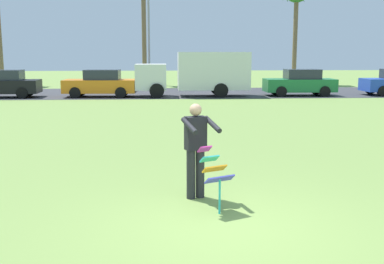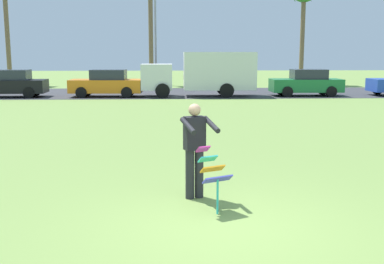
% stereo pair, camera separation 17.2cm
% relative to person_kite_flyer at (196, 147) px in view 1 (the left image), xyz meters
% --- Properties ---
extents(ground_plane, '(120.00, 120.00, 0.00)m').
position_rel_person_kite_flyer_xyz_m(ground_plane, '(0.37, -1.42, -0.95)').
color(ground_plane, olive).
extents(road_strip, '(120.00, 8.00, 0.01)m').
position_rel_person_kite_flyer_xyz_m(road_strip, '(0.37, 22.10, -0.95)').
color(road_strip, '#38383D').
rests_on(road_strip, ground).
extents(person_kite_flyer, '(0.69, 0.76, 1.73)m').
position_rel_person_kite_flyer_xyz_m(person_kite_flyer, '(0.00, 0.00, 0.00)').
color(person_kite_flyer, '#26262B').
rests_on(person_kite_flyer, ground).
extents(kite_held, '(0.60, 0.73, 1.06)m').
position_rel_person_kite_flyer_xyz_m(kite_held, '(0.25, -0.71, -0.25)').
color(kite_held, '#D83399').
rests_on(kite_held, ground).
extents(parked_car_black, '(4.25, 1.94, 1.60)m').
position_rel_person_kite_flyer_xyz_m(parked_car_black, '(-9.84, 19.70, -0.18)').
color(parked_car_black, black).
rests_on(parked_car_black, ground).
extents(parked_car_orange, '(4.26, 1.95, 1.60)m').
position_rel_person_kite_flyer_xyz_m(parked_car_orange, '(-4.21, 19.70, -0.18)').
color(parked_car_orange, orange).
rests_on(parked_car_orange, ground).
extents(parked_truck_white_box, '(6.71, 2.15, 2.62)m').
position_rel_person_kite_flyer_xyz_m(parked_truck_white_box, '(1.63, 19.70, 0.46)').
color(parked_truck_white_box, silver).
rests_on(parked_truck_white_box, ground).
extents(parked_car_green, '(4.21, 1.85, 1.60)m').
position_rel_person_kite_flyer_xyz_m(parked_car_green, '(7.73, 19.70, -0.18)').
color(parked_car_green, '#1E7238').
rests_on(parked_car_green, ground).
extents(streetlight_pole, '(0.24, 1.65, 7.00)m').
position_rel_person_kite_flyer_xyz_m(streetlight_pole, '(-1.53, 27.28, 3.05)').
color(streetlight_pole, '#9E9EA3').
rests_on(streetlight_pole, ground).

